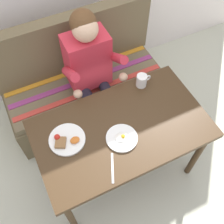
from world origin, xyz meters
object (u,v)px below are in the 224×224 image
(table, at_px, (121,133))
(knife, at_px, (112,168))
(plate_eggs, at_px, (122,138))
(plate_breakfast, at_px, (66,140))
(person, at_px, (91,68))
(coffee_mug, at_px, (142,80))
(couch, at_px, (84,86))

(table, distance_m, knife, 0.31)
(knife, bearing_deg, plate_eggs, 71.47)
(table, bearing_deg, plate_breakfast, 169.32)
(person, distance_m, coffee_mug, 0.42)
(person, height_order, coffee_mug, person)
(person, bearing_deg, plate_eggs, -95.69)
(couch, height_order, person, person)
(coffee_mug, bearing_deg, plate_eggs, -134.70)
(table, bearing_deg, plate_eggs, -116.06)
(person, xyz_separation_m, plate_eggs, (-0.07, -0.67, -0.00))
(couch, distance_m, coffee_mug, 0.74)
(plate_breakfast, relative_size, knife, 1.22)
(couch, bearing_deg, plate_breakfast, -118.29)
(couch, distance_m, plate_eggs, 0.94)
(coffee_mug, distance_m, knife, 0.71)
(table, height_order, person, person)
(plate_eggs, bearing_deg, couch, 87.45)
(couch, height_order, coffee_mug, couch)
(table, xyz_separation_m, plate_breakfast, (-0.37, 0.07, 0.09))
(table, xyz_separation_m, knife, (-0.18, -0.24, 0.08))
(couch, height_order, knife, couch)
(table, relative_size, couch, 0.83)
(person, height_order, plate_breakfast, person)
(table, xyz_separation_m, person, (0.03, 0.59, 0.09))
(plate_eggs, bearing_deg, coffee_mug, 45.30)
(coffee_mug, height_order, knife, coffee_mug)
(couch, bearing_deg, table, -90.00)
(plate_breakfast, xyz_separation_m, coffee_mug, (0.68, 0.20, 0.04))
(table, relative_size, plate_breakfast, 4.93)
(coffee_mug, xyz_separation_m, knife, (-0.49, -0.51, -0.05))
(table, relative_size, knife, 6.00)
(plate_breakfast, height_order, knife, plate_breakfast)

